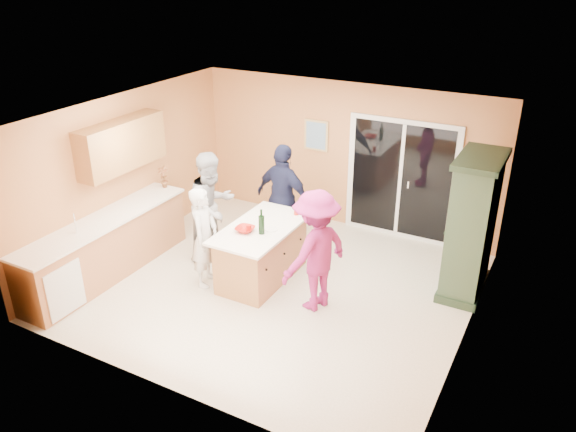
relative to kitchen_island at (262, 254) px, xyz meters
The scene contains 22 objects.
floor 0.52m from the kitchen_island, 18.31° to the right, with size 5.50×5.50×0.00m, color silver.
ceiling 2.21m from the kitchen_island, 18.31° to the right, with size 5.50×5.00×0.10m, color white.
wall_back 2.58m from the kitchen_island, 82.88° to the left, with size 5.50×0.10×2.60m, color #F0A562.
wall_front 2.76m from the kitchen_island, 83.42° to the right, with size 5.50×0.10×2.60m, color #F0A562.
wall_left 2.61m from the kitchen_island, behind, with size 0.10×5.00×2.60m, color #F0A562.
wall_right 3.18m from the kitchen_island, ahead, with size 0.10×5.00×2.60m, color #F0A562.
left_cabinet_run 2.44m from the kitchen_island, 151.86° to the right, with size 0.65×3.05×1.24m.
upper_cabinets 2.72m from the kitchen_island, behind, with size 0.35×1.60×0.75m, color #A86841.
sliding_door 2.80m from the kitchen_island, 60.29° to the left, with size 1.90×0.07×2.10m.
framed_picture 2.67m from the kitchen_island, 96.00° to the left, with size 0.46×0.04×0.56m.
kitchen_island is the anchor object (origin of this frame).
green_hutch 3.07m from the kitchen_island, 21.83° to the left, with size 0.60×1.14×2.09m.
woman_white 0.91m from the kitchen_island, 143.44° to the right, with size 0.56×0.37×1.53m, color silver.
woman_grey 1.15m from the kitchen_island, 167.63° to the left, with size 0.87×0.68×1.79m, color #A6A5A8.
woman_navy 1.15m from the kitchen_island, 99.99° to the left, with size 1.06×0.44×1.82m, color #191C38.
woman_magenta 1.16m from the kitchen_island, 15.35° to the right, with size 1.13×0.65×1.74m, color #95205E.
serving_bowl 0.57m from the kitchen_island, 117.18° to the right, with size 0.27×0.27×0.07m, color #B21B13.
tulip_vase 2.31m from the kitchen_island, 168.80° to the left, with size 0.20×0.13×0.38m, color red.
tumbler_near 0.85m from the kitchen_island, 66.86° to the left, with size 0.07×0.07×0.11m, color #B21B13.
tumbler_far 0.57m from the kitchen_island, 108.77° to the right, with size 0.07×0.07×0.10m, color #B21B13.
wine_bottle 0.65m from the kitchen_island, 57.11° to the right, with size 0.09×0.09×0.38m.
white_plate 0.51m from the kitchen_island, ahead, with size 0.19×0.19×0.01m, color silver.
Camera 1 is at (3.54, -6.26, 4.52)m, focal length 35.00 mm.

